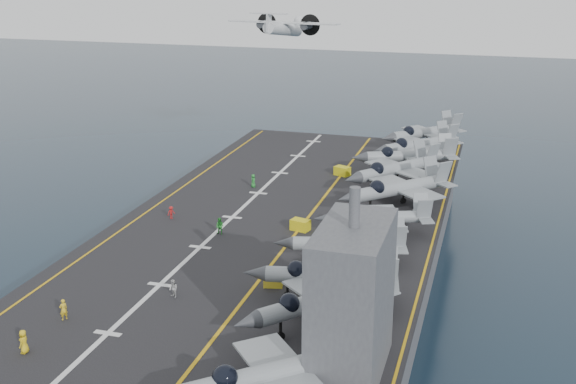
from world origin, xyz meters
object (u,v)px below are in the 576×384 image
(island_superstructure, at_px, (352,283))
(fighter_jet_0, at_px, (272,372))
(tow_cart_a, at_px, (273,281))
(transport_plane, at_px, (283,29))

(island_superstructure, xyz_separation_m, fighter_jet_0, (-4.45, -5.84, -4.77))
(fighter_jet_0, relative_size, tow_cart_a, 9.16)
(island_superstructure, relative_size, transport_plane, 0.65)
(fighter_jet_0, height_order, tow_cart_a, fighter_jet_0)
(fighter_jet_0, bearing_deg, tow_cart_a, 107.23)
(island_superstructure, height_order, fighter_jet_0, island_superstructure)
(tow_cart_a, height_order, transport_plane, transport_plane)
(island_superstructure, relative_size, tow_cart_a, 7.34)
(tow_cart_a, xyz_separation_m, transport_plane, (-20.29, 70.73, 17.06))
(fighter_jet_0, xyz_separation_m, tow_cart_a, (-5.81, 18.73, -2.18))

